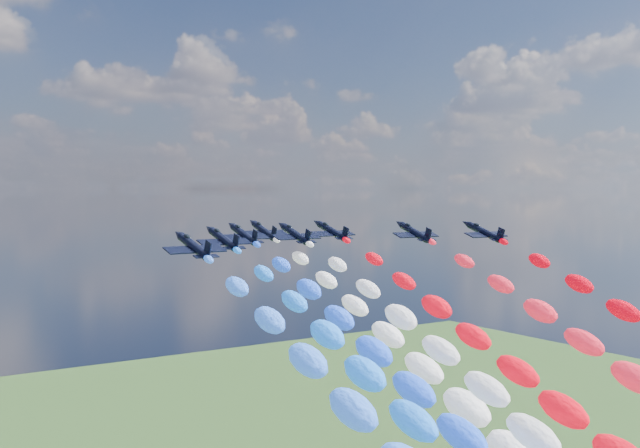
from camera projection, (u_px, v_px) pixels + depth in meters
jet_0 at (194, 246)px, 111.50m from camera, size 9.36×12.47×6.01m
jet_1 at (223, 239)px, 127.18m from camera, size 9.19×12.35×6.01m
jet_2 at (244, 234)px, 140.61m from camera, size 8.87×12.12×6.01m
jet_3 at (295, 234)px, 141.15m from camera, size 8.92×12.15×6.01m
jet_4 at (264, 231)px, 152.89m from camera, size 9.24×12.38×6.01m
jet_5 at (332, 231)px, 151.36m from camera, size 9.47×12.55×6.01m
jet_6 at (414, 232)px, 147.23m from camera, size 9.64×12.67×6.01m
jet_7 at (484, 232)px, 147.54m from camera, size 8.98×12.20×6.01m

